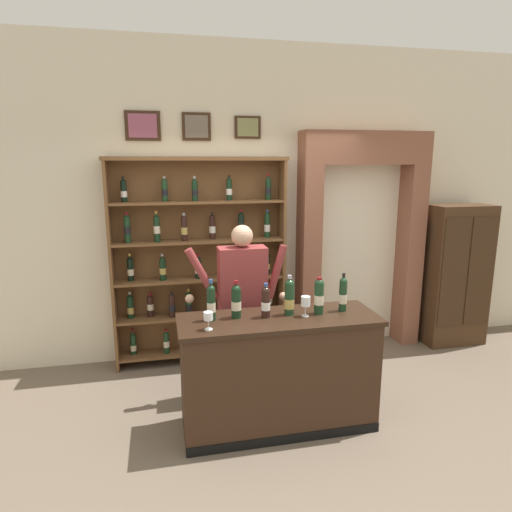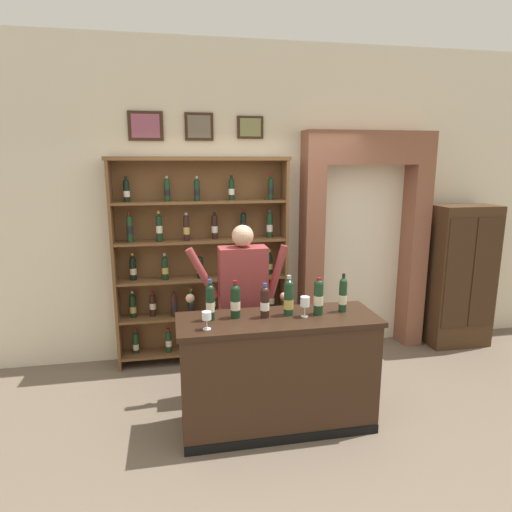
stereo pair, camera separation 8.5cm
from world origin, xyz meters
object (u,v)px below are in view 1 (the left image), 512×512
wine_shelf (199,258)px  tasting_bottle_prosecco (343,294)px  tasting_bottle_bianco (319,296)px  tasting_bottle_brunello (236,301)px  tasting_bottle_chianti (211,302)px  wine_glass_center (306,302)px  tasting_counter (278,372)px  tasting_bottle_vin_santo (289,297)px  shopkeeper (242,292)px  side_cabinet (456,275)px  tasting_bottle_riserva (266,301)px  wine_glass_left (208,317)px

wine_shelf → tasting_bottle_prosecco: size_ratio=6.88×
wine_shelf → tasting_bottle_bianco: (0.85, -1.43, -0.05)m
tasting_bottle_brunello → tasting_bottle_bianco: size_ratio=1.00×
tasting_bottle_chianti → tasting_bottle_prosecco: (1.11, -0.01, -0.00)m
wine_shelf → tasting_bottle_chianti: wine_shelf is taller
wine_shelf → wine_glass_center: wine_shelf is taller
tasting_counter → tasting_bottle_bianco: bearing=2.6°
tasting_bottle_vin_santo → tasting_bottle_chianti: bearing=179.5°
tasting_counter → wine_glass_center: 0.64m
shopkeeper → tasting_bottle_chianti: 0.65m
tasting_bottle_chianti → tasting_bottle_vin_santo: bearing=-0.5°
wine_shelf → side_cabinet: 3.09m
tasting_bottle_riserva → tasting_bottle_vin_santo: size_ratio=0.85×
shopkeeper → tasting_bottle_chianti: bearing=-123.1°
tasting_bottle_bianco → tasting_bottle_vin_santo: bearing=172.4°
side_cabinet → tasting_bottle_vin_santo: (-2.47, -1.23, 0.27)m
tasting_bottle_chianti → tasting_counter: bearing=-5.7°
wine_shelf → tasting_bottle_riserva: (0.40, -1.41, -0.07)m
tasting_counter → wine_glass_left: (-0.59, -0.15, 0.59)m
side_cabinet → wine_glass_left: size_ratio=12.19×
tasting_bottle_vin_santo → tasting_bottle_riserva: bearing=-175.1°
shopkeeper → tasting_bottle_brunello: size_ratio=5.32×
side_cabinet → tasting_counter: size_ratio=1.04×
shopkeeper → tasting_bottle_bianco: size_ratio=5.30×
tasting_bottle_brunello → tasting_bottle_prosecco: tasting_bottle_prosecco is taller
tasting_bottle_bianco → wine_glass_left: bearing=-170.2°
shopkeeper → tasting_bottle_vin_santo: 0.62m
tasting_bottle_chianti → wine_glass_left: size_ratio=2.39×
tasting_bottle_bianco → tasting_bottle_prosecco: tasting_bottle_prosecco is taller
wine_glass_left → tasting_bottle_prosecco: bearing=9.4°
wine_shelf → tasting_bottle_chianti: size_ratio=6.74×
wine_glass_center → tasting_bottle_chianti: bearing=174.5°
tasting_counter → tasting_bottle_bianco: 0.73m
wine_shelf → tasting_bottle_vin_santo: bearing=-66.6°
tasting_bottle_vin_santo → wine_glass_left: 0.72m
tasting_bottle_brunello → tasting_bottle_prosecco: (0.91, -0.02, 0.00)m
shopkeeper → wine_shelf: bearing=110.2°
tasting_bottle_riserva → wine_glass_center: tasting_bottle_riserva is taller
wine_shelf → wine_glass_left: size_ratio=16.13×
side_cabinet → wine_glass_center: bearing=-151.2°
tasting_counter → tasting_bottle_brunello: tasting_bottle_brunello is taller
tasting_bottle_chianti → shopkeeper: bearing=56.9°
wine_glass_left → tasting_bottle_chianti: bearing=77.1°
side_cabinet → tasting_bottle_riserva: size_ratio=5.97×
shopkeeper → tasting_bottle_prosecco: size_ratio=5.03×
tasting_counter → tasting_bottle_riserva: size_ratio=5.74×
tasting_bottle_riserva → tasting_bottle_prosecco: size_ratio=0.87×
wine_shelf → tasting_bottle_riserva: 1.47m
shopkeeper → tasting_bottle_chianti: (-0.35, -0.54, 0.10)m
tasting_bottle_bianco → tasting_bottle_chianti: bearing=177.5°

